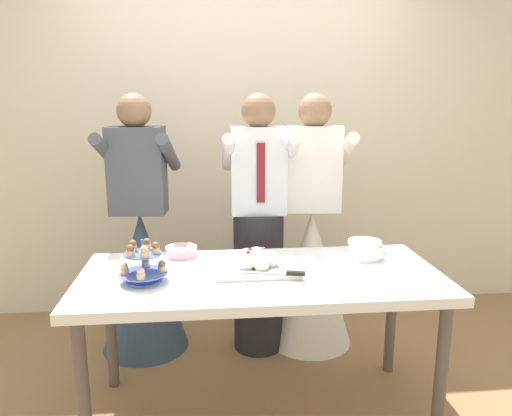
{
  "coord_description": "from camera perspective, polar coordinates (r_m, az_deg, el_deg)",
  "views": [
    {
      "loc": [
        -0.25,
        -2.3,
        1.63
      ],
      "look_at": [
        -0.01,
        0.15,
        1.07
      ],
      "focal_mm": 34.4,
      "sensor_mm": 36.0,
      "label": 1
    }
  ],
  "objects": [
    {
      "name": "dessert_table",
      "position": [
        2.5,
        0.57,
        -9.17
      ],
      "size": [
        1.8,
        0.8,
        0.78
      ],
      "color": "white",
      "rests_on": "ground_plane"
    },
    {
      "name": "person_groom",
      "position": [
        3.14,
        0.29,
        -3.65
      ],
      "size": [
        0.47,
        0.5,
        1.66
      ],
      "color": "#232328",
      "rests_on": "ground_plane"
    },
    {
      "name": "person_bride",
      "position": [
        3.29,
        6.43,
        -5.97
      ],
      "size": [
        0.56,
        0.56,
        1.66
      ],
      "color": "white",
      "rests_on": "ground_plane"
    },
    {
      "name": "ground_plane",
      "position": [
        2.83,
        0.54,
        -22.45
      ],
      "size": [
        8.0,
        8.0,
        0.0
      ],
      "primitive_type": "plane",
      "color": "olive"
    },
    {
      "name": "main_cake_tray",
      "position": [
        2.49,
        0.08,
        -6.38
      ],
      "size": [
        0.43,
        0.33,
        0.12
      ],
      "color": "silver",
      "rests_on": "dessert_table"
    },
    {
      "name": "rear_wall",
      "position": [
        3.76,
        -1.83,
        9.94
      ],
      "size": [
        5.2,
        0.1,
        2.9
      ],
      "primitive_type": "cube",
      "color": "beige",
      "rests_on": "ground_plane"
    },
    {
      "name": "round_cake",
      "position": [
        2.72,
        -8.66,
        -5.18
      ],
      "size": [
        0.24,
        0.24,
        0.06
      ],
      "color": "white",
      "rests_on": "dessert_table"
    },
    {
      "name": "person_guest",
      "position": [
        3.27,
        -13.09,
        -6.32
      ],
      "size": [
        0.56,
        0.56,
        1.66
      ],
      "color": "#334760",
      "rests_on": "ground_plane"
    },
    {
      "name": "plate_stack",
      "position": [
        2.74,
        12.59,
        -4.73
      ],
      "size": [
        0.19,
        0.19,
        0.1
      ],
      "color": "white",
      "rests_on": "dessert_table"
    },
    {
      "name": "cupcake_stand",
      "position": [
        2.38,
        -13.0,
        -6.41
      ],
      "size": [
        0.23,
        0.23,
        0.21
      ],
      "color": "#4C66B2",
      "rests_on": "dessert_table"
    }
  ]
}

